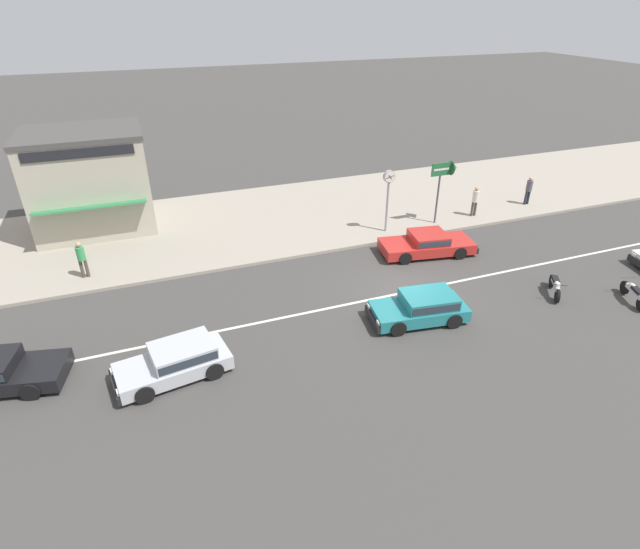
% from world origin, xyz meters
% --- Properties ---
extents(ground_plane, '(160.00, 160.00, 0.00)m').
position_xyz_m(ground_plane, '(0.00, 0.00, 0.00)').
color(ground_plane, '#423F3D').
extents(lane_centre_stripe, '(50.40, 0.14, 0.01)m').
position_xyz_m(lane_centre_stripe, '(0.00, 0.00, 0.00)').
color(lane_centre_stripe, silver).
rests_on(lane_centre_stripe, ground).
extents(kerb_strip, '(68.00, 10.00, 0.15)m').
position_xyz_m(kerb_strip, '(0.00, 9.57, 0.07)').
color(kerb_strip, '#9E9384').
rests_on(kerb_strip, ground).
extents(hatchback_silver_0, '(3.88, 2.14, 1.10)m').
position_xyz_m(hatchback_silver_0, '(-9.51, -1.96, 0.59)').
color(hatchback_silver_0, '#B7BABF').
rests_on(hatchback_silver_0, ground).
extents(hatchback_teal_1, '(3.87, 2.14, 1.10)m').
position_xyz_m(hatchback_teal_1, '(-0.39, -1.98, 0.59)').
color(hatchback_teal_1, teal).
rests_on(hatchback_teal_1, ground).
extents(sedan_red_4, '(4.73, 2.49, 1.06)m').
position_xyz_m(sedan_red_4, '(2.80, 2.86, 0.54)').
color(sedan_red_4, red).
rests_on(sedan_red_4, ground).
extents(motorcycle_0, '(1.10, 1.57, 0.80)m').
position_xyz_m(motorcycle_0, '(5.76, -2.32, 0.42)').
color(motorcycle_0, black).
rests_on(motorcycle_0, ground).
extents(motorcycle_1, '(0.89, 1.76, 0.80)m').
position_xyz_m(motorcycle_1, '(8.33, -3.87, 0.42)').
color(motorcycle_1, black).
rests_on(motorcycle_1, ground).
extents(street_clock, '(0.61, 0.22, 3.25)m').
position_xyz_m(street_clock, '(2.00, 5.65, 2.55)').
color(street_clock, '#9E9EA3').
rests_on(street_clock, kerb_strip).
extents(arrow_signboard, '(1.50, 0.74, 3.34)m').
position_xyz_m(arrow_signboard, '(5.54, 5.65, 2.96)').
color(arrow_signboard, '#4C4C51').
rests_on(arrow_signboard, kerb_strip).
extents(pedestrian_mid_kerb, '(0.34, 0.34, 1.67)m').
position_xyz_m(pedestrian_mid_kerb, '(7.53, 5.77, 1.12)').
color(pedestrian_mid_kerb, '#4C4238').
rests_on(pedestrian_mid_kerb, kerb_strip).
extents(pedestrian_by_shop, '(0.34, 0.34, 1.65)m').
position_xyz_m(pedestrian_by_shop, '(11.53, 6.16, 1.11)').
color(pedestrian_by_shop, '#232838').
rests_on(pedestrian_by_shop, kerb_strip).
extents(pedestrian_far_end, '(0.34, 0.34, 1.68)m').
position_xyz_m(pedestrian_far_end, '(-12.53, 5.88, 1.13)').
color(pedestrian_far_end, '#4C4238').
rests_on(pedestrian_far_end, kerb_strip).
extents(shopfront_corner_warung, '(5.74, 5.33, 5.05)m').
position_xyz_m(shopfront_corner_warung, '(-12.00, 11.55, 2.68)').
color(shopfront_corner_warung, '#B2A893').
rests_on(shopfront_corner_warung, kerb_strip).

